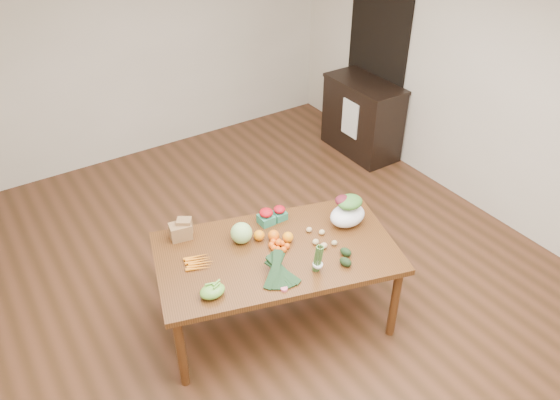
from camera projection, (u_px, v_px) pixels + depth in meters
floor at (277, 279)px, 5.10m from camera, size 6.00×6.00×0.00m
room_walls at (277, 154)px, 4.33m from camera, size 5.02×6.02×2.70m
dining_table at (277, 285)px, 4.50m from camera, size 2.09×1.53×0.75m
doorway_dark at (376, 66)px, 6.71m from camera, size 0.02×1.00×2.10m
cabinet at (362, 117)px, 6.83m from camera, size 0.52×1.02×0.94m
dish_towel at (350, 119)px, 6.63m from camera, size 0.02×0.28×0.45m
paper_bag at (180, 230)px, 4.37m from camera, size 0.27×0.25×0.16m
cabbage at (241, 233)px, 4.33m from camera, size 0.17×0.17×0.17m
strawberry_basket_a at (266, 218)px, 4.54m from camera, size 0.15×0.15×0.11m
strawberry_basket_b at (279, 214)px, 4.60m from camera, size 0.13×0.13×0.10m
orange_a at (259, 235)px, 4.37m from camera, size 0.09×0.09×0.09m
orange_b at (274, 235)px, 4.37m from camera, size 0.09×0.09×0.09m
orange_c at (288, 237)px, 4.35m from camera, size 0.09×0.09×0.09m
mandarin_cluster at (278, 244)px, 4.29m from camera, size 0.22×0.22×0.08m
carrots at (200, 262)px, 4.15m from camera, size 0.26×0.24×0.03m
snap_pea_bag at (212, 291)px, 3.85m from camera, size 0.19×0.14×0.09m
kale_bunch at (280, 273)px, 3.96m from camera, size 0.42×0.47×0.16m
asparagus_bundle at (318, 258)px, 4.02m from camera, size 0.11×0.13×0.26m
potato_a at (316, 242)px, 4.34m from camera, size 0.05×0.05×0.05m
potato_b at (324, 246)px, 4.29m from camera, size 0.06×0.05×0.05m
potato_c at (322, 232)px, 4.44m from camera, size 0.05×0.05×0.04m
potato_d at (309, 230)px, 4.47m from camera, size 0.05×0.05×0.04m
potato_e at (334, 243)px, 4.33m from camera, size 0.05×0.04×0.04m
avocado_a at (346, 262)px, 4.12m from camera, size 0.10×0.12×0.07m
avocado_b at (346, 252)px, 4.22m from camera, size 0.09×0.11×0.07m
salad_bag at (348, 212)px, 4.50m from camera, size 0.37×0.32×0.24m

